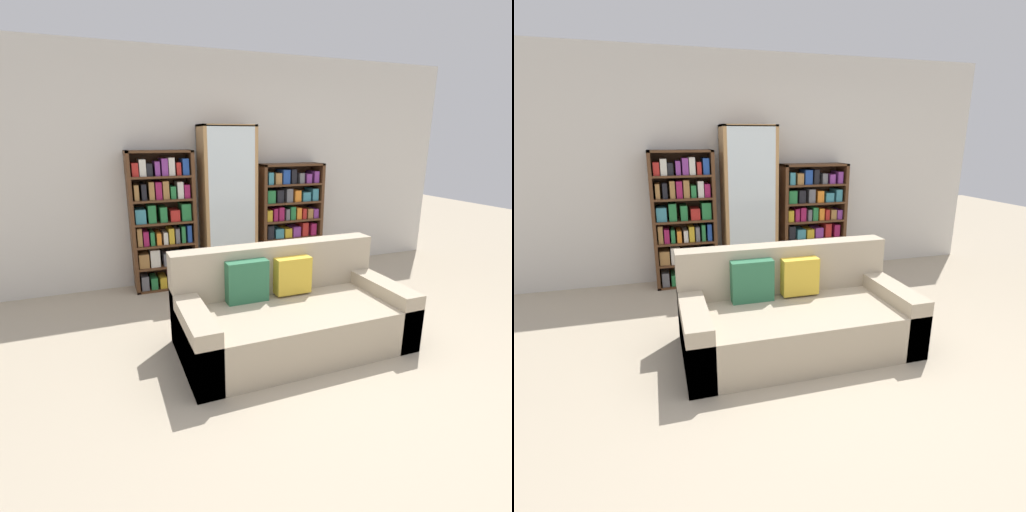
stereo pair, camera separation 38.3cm
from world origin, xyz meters
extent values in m
plane|color=tan|center=(0.00, 0.00, 0.00)|extent=(16.00, 16.00, 0.00)
cube|color=beige|center=(0.00, 2.53, 1.35)|extent=(6.06, 0.06, 2.70)
cube|color=tan|center=(-0.22, 0.46, 0.19)|extent=(1.91, 0.96, 0.39)
cube|color=tan|center=(-0.22, 0.84, 0.61)|extent=(1.91, 0.20, 0.44)
cube|color=tan|center=(-1.07, 0.46, 0.25)|extent=(0.20, 0.96, 0.51)
cube|color=tan|center=(0.64, 0.46, 0.25)|extent=(0.20, 0.96, 0.51)
cube|color=#2D6B47|center=(-0.55, 0.68, 0.57)|extent=(0.36, 0.12, 0.36)
cube|color=gold|center=(-0.12, 0.68, 0.57)|extent=(0.32, 0.12, 0.32)
cube|color=#4C2D19|center=(-1.33, 2.32, 0.80)|extent=(0.04, 0.32, 1.60)
cube|color=#4C2D19|center=(-0.63, 2.32, 0.80)|extent=(0.04, 0.32, 1.60)
cube|color=#4C2D19|center=(-0.98, 2.32, 1.59)|extent=(0.73, 0.32, 0.02)
cube|color=#4C2D19|center=(-0.98, 2.32, 0.01)|extent=(0.73, 0.32, 0.02)
cube|color=#4C2D19|center=(-0.98, 2.47, 0.80)|extent=(0.73, 0.01, 1.60)
cube|color=#4C2D19|center=(-0.98, 2.32, 0.28)|extent=(0.65, 0.32, 0.02)
cube|color=#4C2D19|center=(-0.98, 2.32, 0.54)|extent=(0.65, 0.32, 0.02)
cube|color=#4C2D19|center=(-0.98, 2.32, 0.80)|extent=(0.65, 0.32, 0.02)
cube|color=#4C2D19|center=(-0.98, 2.32, 1.06)|extent=(0.65, 0.32, 0.02)
cube|color=#4C2D19|center=(-0.98, 2.32, 1.32)|extent=(0.65, 0.32, 0.02)
cube|color=#5B5B60|center=(-1.24, 2.31, 0.11)|extent=(0.08, 0.24, 0.16)
cube|color=#237038|center=(-1.14, 2.31, 0.09)|extent=(0.07, 0.24, 0.13)
cube|color=gold|center=(-1.03, 2.31, 0.09)|extent=(0.08, 0.24, 0.13)
cube|color=#8E1947|center=(-0.93, 2.31, 0.12)|extent=(0.07, 0.24, 0.19)
cube|color=#AD231E|center=(-0.82, 2.31, 0.11)|extent=(0.08, 0.24, 0.18)
cube|color=beige|center=(-0.72, 2.31, 0.11)|extent=(0.07, 0.24, 0.17)
cube|color=olive|center=(-1.24, 2.31, 0.38)|extent=(0.11, 0.24, 0.16)
cube|color=beige|center=(-1.11, 2.31, 0.40)|extent=(0.11, 0.24, 0.20)
cube|color=#5B5B60|center=(-0.98, 2.31, 0.37)|extent=(0.08, 0.24, 0.14)
cube|color=black|center=(-0.85, 2.31, 0.36)|extent=(0.11, 0.24, 0.13)
cube|color=black|center=(-0.73, 2.31, 0.37)|extent=(0.11, 0.24, 0.16)
cube|color=olive|center=(-1.26, 2.31, 0.66)|extent=(0.05, 0.24, 0.21)
cube|color=#8E1947|center=(-1.19, 2.31, 0.64)|extent=(0.06, 0.24, 0.16)
cube|color=#237038|center=(-1.12, 2.31, 0.63)|extent=(0.05, 0.24, 0.15)
cube|color=orange|center=(-1.05, 2.31, 0.62)|extent=(0.05, 0.24, 0.14)
cube|color=beige|center=(-0.98, 2.31, 0.62)|extent=(0.05, 0.24, 0.14)
cube|color=gold|center=(-0.91, 2.31, 0.64)|extent=(0.06, 0.24, 0.18)
cube|color=#5B5B60|center=(-0.84, 2.31, 0.64)|extent=(0.05, 0.24, 0.17)
cube|color=#237038|center=(-0.77, 2.31, 0.65)|extent=(0.04, 0.24, 0.19)
cube|color=#1E4293|center=(-0.70, 2.31, 0.65)|extent=(0.05, 0.24, 0.20)
cube|color=teal|center=(-1.23, 2.31, 0.89)|extent=(0.11, 0.24, 0.16)
cube|color=#237038|center=(-1.11, 2.31, 0.91)|extent=(0.08, 0.24, 0.20)
cube|color=#237038|center=(-0.98, 2.31, 0.90)|extent=(0.08, 0.24, 0.17)
cube|color=#AD231E|center=(-0.85, 2.31, 0.88)|extent=(0.10, 0.24, 0.13)
cube|color=#237038|center=(-0.72, 2.31, 0.91)|extent=(0.11, 0.24, 0.19)
cube|color=olive|center=(-1.26, 2.31, 1.15)|extent=(0.05, 0.24, 0.17)
cube|color=black|center=(-1.18, 2.31, 1.16)|extent=(0.05, 0.24, 0.17)
cube|color=olive|center=(-1.10, 2.31, 1.17)|extent=(0.06, 0.24, 0.20)
cube|color=#8E1947|center=(-1.02, 2.31, 1.17)|extent=(0.07, 0.24, 0.19)
cube|color=olive|center=(-0.94, 2.31, 1.17)|extent=(0.07, 0.24, 0.20)
cube|color=#237038|center=(-0.86, 2.31, 1.14)|extent=(0.06, 0.24, 0.14)
cube|color=beige|center=(-0.78, 2.31, 1.16)|extent=(0.07, 0.24, 0.19)
cube|color=#8E1947|center=(-0.70, 2.31, 1.15)|extent=(0.06, 0.24, 0.15)
cube|color=#AD231E|center=(-1.25, 2.31, 1.40)|extent=(0.07, 0.24, 0.14)
cube|color=beige|center=(-1.17, 2.31, 1.42)|extent=(0.07, 0.24, 0.18)
cube|color=black|center=(-1.10, 2.31, 1.40)|extent=(0.06, 0.24, 0.13)
cube|color=#7A3384|center=(-1.02, 2.31, 1.41)|extent=(0.05, 0.24, 0.15)
cube|color=#7A3384|center=(-0.94, 2.31, 1.42)|extent=(0.07, 0.24, 0.18)
cube|color=beige|center=(-0.86, 2.31, 1.43)|extent=(0.07, 0.24, 0.19)
cube|color=#AD231E|center=(-0.79, 2.31, 1.40)|extent=(0.05, 0.24, 0.14)
cube|color=#1E4293|center=(-0.71, 2.31, 1.42)|extent=(0.07, 0.24, 0.18)
cube|color=#AD7F4C|center=(-0.49, 2.30, 0.94)|extent=(0.04, 0.36, 1.88)
cube|color=#AD7F4C|center=(0.11, 2.30, 0.94)|extent=(0.04, 0.36, 1.88)
cube|color=#AD7F4C|center=(-0.19, 2.30, 1.87)|extent=(0.64, 0.36, 0.02)
cube|color=#AD7F4C|center=(-0.19, 2.30, 0.01)|extent=(0.64, 0.36, 0.02)
cube|color=#AD7F4C|center=(-0.19, 2.47, 0.94)|extent=(0.64, 0.01, 1.88)
cube|color=silver|center=(-0.19, 2.12, 0.94)|extent=(0.56, 0.01, 1.85)
cube|color=#AD7F4C|center=(-0.19, 2.30, 0.39)|extent=(0.56, 0.32, 0.02)
cube|color=#AD7F4C|center=(-0.19, 2.30, 0.76)|extent=(0.56, 0.32, 0.02)
cube|color=#AD7F4C|center=(-0.19, 2.30, 1.12)|extent=(0.56, 0.32, 0.02)
cube|color=#AD7F4C|center=(-0.19, 2.30, 1.49)|extent=(0.56, 0.32, 0.02)
cylinder|color=silver|center=(-0.37, 2.29, 0.06)|extent=(0.01, 0.01, 0.08)
cone|color=silver|center=(-0.37, 2.29, 0.15)|extent=(0.09, 0.09, 0.10)
cylinder|color=silver|center=(-0.19, 2.29, 0.06)|extent=(0.01, 0.01, 0.08)
cone|color=silver|center=(-0.19, 2.29, 0.15)|extent=(0.09, 0.09, 0.10)
cylinder|color=silver|center=(-0.02, 2.28, 0.06)|extent=(0.01, 0.01, 0.08)
cone|color=silver|center=(-0.02, 2.28, 0.15)|extent=(0.09, 0.09, 0.10)
cylinder|color=silver|center=(-0.40, 2.30, 0.44)|extent=(0.01, 0.01, 0.08)
cone|color=silver|center=(-0.40, 2.30, 0.53)|extent=(0.07, 0.07, 0.10)
cylinder|color=silver|center=(-0.30, 2.30, 0.44)|extent=(0.01, 0.01, 0.08)
cone|color=silver|center=(-0.30, 2.30, 0.53)|extent=(0.07, 0.07, 0.10)
cylinder|color=silver|center=(-0.19, 2.31, 0.44)|extent=(0.01, 0.01, 0.08)
cone|color=silver|center=(-0.19, 2.31, 0.53)|extent=(0.07, 0.07, 0.10)
cylinder|color=silver|center=(-0.09, 2.30, 0.44)|extent=(0.01, 0.01, 0.08)
cone|color=silver|center=(-0.09, 2.30, 0.53)|extent=(0.07, 0.07, 0.10)
cylinder|color=silver|center=(0.02, 2.31, 0.44)|extent=(0.01, 0.01, 0.08)
cone|color=silver|center=(0.02, 2.31, 0.53)|extent=(0.07, 0.07, 0.10)
cylinder|color=silver|center=(-0.40, 2.32, 0.81)|extent=(0.01, 0.01, 0.08)
cone|color=silver|center=(-0.40, 2.32, 0.89)|extent=(0.07, 0.07, 0.09)
cylinder|color=silver|center=(-0.30, 2.32, 0.81)|extent=(0.01, 0.01, 0.08)
cone|color=silver|center=(-0.30, 2.32, 0.89)|extent=(0.07, 0.07, 0.09)
cylinder|color=silver|center=(-0.19, 2.32, 0.81)|extent=(0.01, 0.01, 0.08)
cone|color=silver|center=(-0.19, 2.32, 0.89)|extent=(0.07, 0.07, 0.09)
cylinder|color=silver|center=(-0.09, 2.29, 0.81)|extent=(0.01, 0.01, 0.08)
cone|color=silver|center=(-0.09, 2.29, 0.89)|extent=(0.07, 0.07, 0.09)
cylinder|color=silver|center=(0.02, 2.31, 0.81)|extent=(0.01, 0.01, 0.08)
cone|color=silver|center=(0.02, 2.31, 0.89)|extent=(0.07, 0.07, 0.09)
cylinder|color=silver|center=(-0.40, 2.30, 1.17)|extent=(0.01, 0.01, 0.08)
cone|color=silver|center=(-0.40, 2.30, 1.26)|extent=(0.07, 0.07, 0.10)
cylinder|color=silver|center=(-0.30, 2.32, 1.17)|extent=(0.01, 0.01, 0.08)
cone|color=silver|center=(-0.30, 2.32, 1.26)|extent=(0.07, 0.07, 0.10)
cylinder|color=silver|center=(-0.19, 2.29, 1.17)|extent=(0.01, 0.01, 0.08)
cone|color=silver|center=(-0.19, 2.29, 1.26)|extent=(0.07, 0.07, 0.10)
cylinder|color=silver|center=(-0.09, 2.31, 1.17)|extent=(0.01, 0.01, 0.08)
cone|color=silver|center=(-0.09, 2.31, 1.26)|extent=(0.07, 0.07, 0.10)
cylinder|color=silver|center=(0.02, 2.31, 1.17)|extent=(0.01, 0.01, 0.08)
cone|color=silver|center=(0.02, 2.31, 1.26)|extent=(0.07, 0.07, 0.10)
cylinder|color=silver|center=(-0.40, 2.29, 1.54)|extent=(0.01, 0.01, 0.08)
cone|color=silver|center=(-0.40, 2.29, 1.63)|extent=(0.07, 0.07, 0.10)
cylinder|color=silver|center=(-0.30, 2.29, 1.54)|extent=(0.01, 0.01, 0.08)
cone|color=silver|center=(-0.30, 2.29, 1.63)|extent=(0.07, 0.07, 0.10)
cylinder|color=silver|center=(-0.19, 2.32, 1.54)|extent=(0.01, 0.01, 0.08)
cone|color=silver|center=(-0.19, 2.32, 1.63)|extent=(0.07, 0.07, 0.10)
cylinder|color=silver|center=(-0.09, 2.30, 1.54)|extent=(0.01, 0.01, 0.08)
cone|color=silver|center=(-0.09, 2.30, 1.63)|extent=(0.07, 0.07, 0.10)
cylinder|color=silver|center=(0.02, 2.31, 1.54)|extent=(0.01, 0.01, 0.08)
cone|color=silver|center=(0.02, 2.31, 1.63)|extent=(0.07, 0.07, 0.10)
cube|color=#4C2D19|center=(0.25, 2.32, 0.71)|extent=(0.04, 0.32, 1.42)
cube|color=#4C2D19|center=(1.04, 2.32, 0.71)|extent=(0.04, 0.32, 1.42)
cube|color=#4C2D19|center=(0.65, 2.32, 1.41)|extent=(0.84, 0.32, 0.02)
cube|color=#4C2D19|center=(0.65, 2.32, 0.01)|extent=(0.84, 0.32, 0.02)
cube|color=#4C2D19|center=(0.65, 2.47, 0.71)|extent=(0.84, 0.01, 1.42)
cube|color=#4C2D19|center=(0.65, 2.32, 0.25)|extent=(0.76, 0.32, 0.02)
cube|color=#4C2D19|center=(0.65, 2.32, 0.48)|extent=(0.76, 0.32, 0.02)
cube|color=#4C2D19|center=(0.65, 2.32, 0.71)|extent=(0.76, 0.32, 0.02)
cube|color=#4C2D19|center=(0.65, 2.32, 0.94)|extent=(0.76, 0.32, 0.02)
cube|color=#4C2D19|center=(0.65, 2.32, 1.17)|extent=(0.76, 0.32, 0.02)
cube|color=#7A3384|center=(0.32, 2.31, 0.09)|extent=(0.08, 0.24, 0.13)
cube|color=olive|center=(0.41, 2.31, 0.08)|extent=(0.07, 0.24, 0.12)
cube|color=#237038|center=(0.50, 2.31, 0.10)|extent=(0.08, 0.24, 0.15)
cube|color=black|center=(0.60, 2.31, 0.08)|extent=(0.06, 0.24, 0.12)
cube|color=#8E1947|center=(0.69, 2.31, 0.10)|extent=(0.08, 0.24, 0.16)
cube|color=#8E1947|center=(0.79, 2.31, 0.11)|extent=(0.06, 0.24, 0.18)
cube|color=#1E4293|center=(0.88, 2.31, 0.10)|extent=(0.07, 0.24, 0.16)
cube|color=gold|center=(0.97, 2.31, 0.10)|extent=(0.08, 0.24, 0.14)
cube|color=#5B5B60|center=(0.32, 2.31, 0.35)|extent=(0.06, 0.24, 0.16)
cube|color=#1E4293|center=(0.39, 2.31, 0.33)|extent=(0.04, 0.24, 0.13)
cube|color=#7A3384|center=(0.46, 2.31, 0.34)|extent=(0.05, 0.24, 0.14)
cube|color=orange|center=(0.53, 2.31, 0.34)|extent=(0.06, 0.24, 0.14)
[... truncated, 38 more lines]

